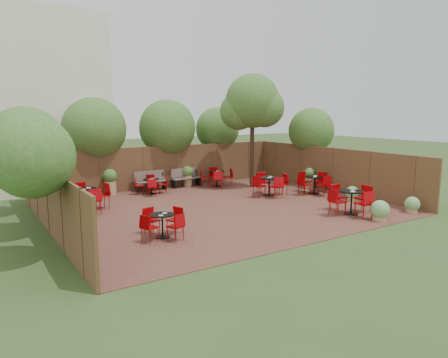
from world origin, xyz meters
TOP-DOWN VIEW (x-y plane):
  - ground at (0.00, 0.00)m, footprint 80.00×80.00m
  - courtyard_paving at (0.00, 0.00)m, footprint 12.00×10.00m
  - fence_back at (0.00, 5.00)m, footprint 12.00×0.08m
  - fence_left at (-6.00, 0.00)m, footprint 0.08×10.00m
  - fence_right at (6.00, 0.00)m, footprint 0.08×10.00m
  - neighbour_building at (-4.50, 8.00)m, footprint 5.00×4.00m
  - overhang_foliage at (-1.18, 3.68)m, footprint 15.39×10.58m
  - courtyard_tree at (3.54, 2.78)m, footprint 2.70×2.60m
  - park_bench_left at (-0.86, 4.62)m, footprint 1.47×0.51m
  - park_bench_right at (0.94, 4.62)m, footprint 1.47×0.55m
  - bistro_tables at (0.85, 0.53)m, footprint 10.99×8.80m
  - planters at (-0.63, 3.89)m, footprint 11.83×4.22m
  - low_shrubs at (4.49, -3.71)m, footprint 2.51×3.19m

SIDE VIEW (x-z plane):
  - ground at x=0.00m, z-range 0.00..0.00m
  - courtyard_paving at x=0.00m, z-range 0.00..0.02m
  - low_shrubs at x=4.49m, z-range -0.02..0.67m
  - bistro_tables at x=0.85m, z-range -0.01..0.96m
  - park_bench_right at x=0.94m, z-range 0.03..0.93m
  - park_bench_left at x=-0.86m, z-range 0.03..0.94m
  - planters at x=-0.63m, z-range 0.01..1.13m
  - fence_back at x=0.00m, z-range 0.00..2.00m
  - fence_left at x=-6.00m, z-range 0.00..2.00m
  - fence_right at x=6.00m, z-range 0.00..2.00m
  - overhang_foliage at x=-1.18m, z-range 1.33..4.13m
  - courtyard_tree at x=3.54m, z-range 1.25..6.58m
  - neighbour_building at x=-4.50m, z-range 0.00..8.00m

